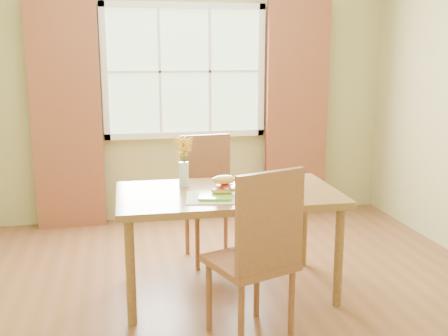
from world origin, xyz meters
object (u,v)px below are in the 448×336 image
chair_near (259,250)px  chair_far (209,191)px  dining_table (228,202)px  croissant_sandwich (224,185)px  flower_vase (184,155)px  water_glass (267,186)px

chair_near → chair_far: (-0.04, 1.41, -0.02)m
dining_table → chair_far: size_ratio=1.51×
dining_table → croissant_sandwich: size_ratio=8.73×
dining_table → flower_vase: bearing=142.6°
dining_table → croissant_sandwich: (-0.05, -0.11, 0.15)m
chair_near → croissant_sandwich: (-0.08, 0.59, 0.24)m
water_glass → flower_vase: 0.65m
croissant_sandwich → chair_near: bearing=-81.5°
dining_table → chair_far: (-0.01, 0.71, -0.11)m
water_glass → croissant_sandwich: bearing=177.6°
dining_table → croissant_sandwich: 0.20m
chair_far → water_glass: (0.25, -0.83, 0.24)m
flower_vase → chair_near: bearing=-71.5°
flower_vase → water_glass: bearing=-33.7°
dining_table → chair_near: chair_near is taller
croissant_sandwich → flower_vase: 0.43m
dining_table → flower_vase: (-0.28, 0.22, 0.30)m
water_glass → chair_near: bearing=-109.9°
dining_table → chair_far: chair_far is taller
chair_near → chair_far: size_ratio=1.04×
chair_far → croissant_sandwich: bearing=-98.9°
water_glass → flower_vase: flower_vase is taller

